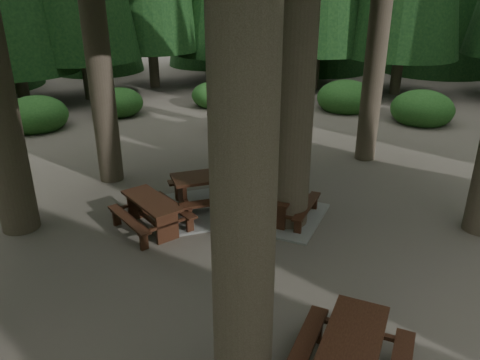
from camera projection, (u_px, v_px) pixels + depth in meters
ground at (266, 236)px, 10.09m from camera, size 80.00×80.00×0.00m
picnic_table_a at (284, 209)px, 10.80m from camera, size 2.62×2.49×0.69m
picnic_table_b at (152, 210)px, 10.21m from camera, size 1.40×1.71×0.72m
picnic_table_c at (216, 196)px, 11.22m from camera, size 3.15×2.85×0.89m
picnic_table_d at (242, 114)px, 17.13m from camera, size 2.14×1.78×0.88m
picnic_table_e at (349, 360)px, 6.09m from camera, size 2.39×2.27×0.82m
shrub_ring at (270, 199)px, 10.87m from camera, size 23.86×24.64×1.49m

